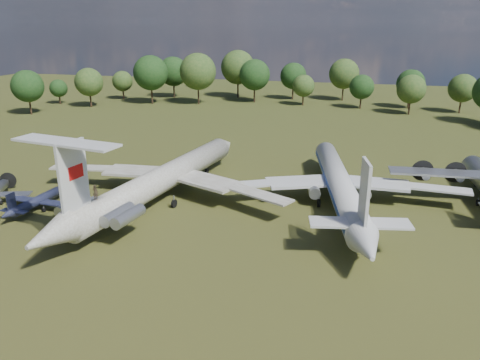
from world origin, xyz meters
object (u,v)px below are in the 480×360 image
(tu104_jet, at_px, (339,189))
(person_on_il62, at_px, (95,192))
(il62_airliner, at_px, (163,183))
(small_prop_west, at_px, (37,203))

(tu104_jet, distance_m, person_on_il62, 33.58)
(tu104_jet, height_order, person_on_il62, person_on_il62)
(il62_airliner, distance_m, person_on_il62, 14.83)
(il62_airliner, bearing_deg, tu104_jet, 19.45)
(small_prop_west, bearing_deg, tu104_jet, 21.24)
(il62_airliner, xyz_separation_m, small_prop_west, (-15.60, -8.21, -1.56))
(tu104_jet, distance_m, small_prop_west, 42.87)
(il62_airliner, height_order, person_on_il62, person_on_il62)
(small_prop_west, bearing_deg, person_on_il62, -20.45)
(person_on_il62, bearing_deg, small_prop_west, -24.24)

